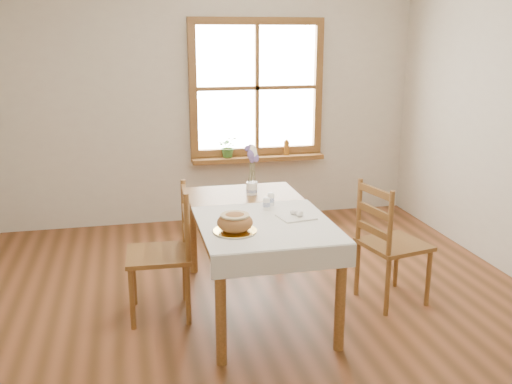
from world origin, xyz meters
TOP-DOWN VIEW (x-y plane):
  - ground at (0.00, 0.00)m, footprint 5.00×5.00m
  - room_walls at (0.00, 0.00)m, footprint 4.60×5.10m
  - window at (0.50, 2.47)m, footprint 1.46×0.08m
  - window_sill at (0.50, 2.40)m, footprint 1.46×0.20m
  - dining_table at (0.00, 0.30)m, footprint 0.90×1.60m
  - table_linen at (0.00, -0.00)m, footprint 0.91×0.99m
  - chair_left at (-0.72, 0.32)m, footprint 0.49×0.47m
  - chair_right at (1.05, 0.15)m, footprint 0.55×0.53m
  - bread_plate at (-0.24, -0.14)m, footprint 0.30×0.30m
  - bread_loaf at (-0.24, -0.14)m, footprint 0.24×0.24m
  - egg_napkin at (0.24, 0.07)m, footprint 0.27×0.24m
  - eggs at (0.24, 0.07)m, footprint 0.21×0.19m
  - salt_shaker at (0.08, 0.30)m, footprint 0.07×0.07m
  - pepper_shaker at (0.14, 0.40)m, footprint 0.07×0.07m
  - flower_vase at (0.07, 0.74)m, footprint 0.10×0.10m
  - lavender_bouquet at (0.07, 0.74)m, footprint 0.16×0.16m
  - potted_plant at (0.17, 2.40)m, footprint 0.23×0.25m
  - amber_bottle at (0.82, 2.40)m, footprint 0.07×0.07m

SIDE VIEW (x-z plane):
  - ground at x=0.00m, z-range 0.00..0.00m
  - chair_right at x=1.05m, z-range 0.00..0.95m
  - chair_left at x=-0.72m, z-range 0.00..0.97m
  - dining_table at x=0.00m, z-range 0.29..1.04m
  - window_sill at x=0.50m, z-range 0.66..0.71m
  - table_linen at x=0.00m, z-range 0.75..0.76m
  - egg_napkin at x=0.24m, z-range 0.76..0.77m
  - bread_plate at x=-0.24m, z-range 0.76..0.77m
  - eggs at x=0.24m, z-range 0.77..0.81m
  - flower_vase at x=0.07m, z-range 0.75..0.85m
  - amber_bottle at x=0.82m, z-range 0.72..0.89m
  - potted_plant at x=0.17m, z-range 0.71..0.90m
  - salt_shaker at x=0.08m, z-range 0.76..0.86m
  - pepper_shaker at x=0.14m, z-range 0.76..0.86m
  - bread_loaf at x=-0.24m, z-range 0.77..0.90m
  - lavender_bouquet at x=0.07m, z-range 0.85..1.15m
  - window at x=0.50m, z-range 0.72..2.18m
  - room_walls at x=0.00m, z-range 0.38..3.03m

